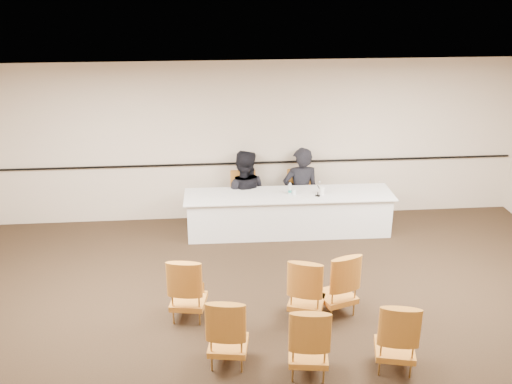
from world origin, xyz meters
TOP-DOWN VIEW (x-y plane):
  - floor at (0.00, 0.00)m, footprint 10.00×10.00m
  - ceiling at (0.00, 0.00)m, footprint 10.00×10.00m
  - wall_back at (0.00, 4.00)m, footprint 10.00×0.04m
  - wall_rail at (0.00, 3.96)m, footprint 9.80×0.04m
  - panel_table at (0.48, 3.20)m, footprint 3.75×0.92m
  - panelist_main at (0.79, 3.75)m, footprint 0.72×0.50m
  - panelist_main_chair at (0.79, 3.75)m, footprint 0.51×0.51m
  - panelist_second at (-0.30, 3.77)m, footprint 1.03×0.87m
  - panelist_second_chair at (-0.30, 3.77)m, footprint 0.51×0.51m
  - papers at (0.84, 3.09)m, footprint 0.37×0.34m
  - microphone at (0.97, 3.05)m, footprint 0.15×0.20m
  - water_bottle at (0.50, 3.20)m, footprint 0.08×0.08m
  - drinking_glass at (0.57, 3.17)m, footprint 0.08×0.08m
  - coffee_cup at (1.06, 3.13)m, footprint 0.11×0.11m
  - aud_chair_front_left at (-1.27, 0.62)m, footprint 0.58×0.58m
  - aud_chair_front_mid at (0.34, 0.46)m, footprint 0.64×0.64m
  - aud_chair_front_right at (0.78, 0.56)m, footprint 0.63×0.63m
  - aud_chair_back_left at (-0.77, -0.41)m, footprint 0.58×0.58m
  - aud_chair_back_mid at (0.16, -0.68)m, footprint 0.56×0.56m
  - aud_chair_back_right at (1.21, -0.67)m, footprint 0.60×0.60m

SIDE VIEW (x-z plane):
  - floor at x=0.00m, z-range 0.00..0.00m
  - panel_table at x=0.48m, z-range 0.00..0.75m
  - panelist_second at x=-0.30m, z-range -0.47..1.41m
  - panelist_main_chair at x=0.79m, z-range 0.00..0.95m
  - panelist_second_chair at x=-0.30m, z-range 0.00..0.95m
  - aud_chair_front_left at x=-1.27m, z-range 0.00..0.95m
  - aud_chair_front_mid at x=0.34m, z-range 0.00..0.95m
  - aud_chair_front_right at x=0.78m, z-range 0.00..0.95m
  - aud_chair_back_left at x=-0.77m, z-range 0.00..0.95m
  - aud_chair_back_mid at x=0.16m, z-range 0.00..0.95m
  - aud_chair_back_right at x=1.21m, z-range 0.00..0.95m
  - panelist_main at x=0.79m, z-range -0.47..1.44m
  - papers at x=0.84m, z-range 0.75..0.75m
  - drinking_glass at x=0.57m, z-range 0.75..0.85m
  - coffee_cup at x=1.06m, z-range 0.75..0.89m
  - water_bottle at x=0.50m, z-range 0.75..0.96m
  - microphone at x=0.97m, z-range 0.75..1.00m
  - wall_rail at x=0.00m, z-range 1.09..1.11m
  - wall_back at x=0.00m, z-range 0.00..3.00m
  - ceiling at x=0.00m, z-range 3.00..3.00m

